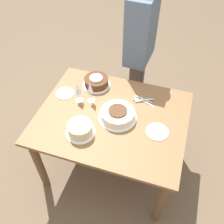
{
  "coord_description": "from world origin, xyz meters",
  "views": [
    {
      "loc": [
        -0.43,
        1.32,
        2.27
      ],
      "look_at": [
        0.0,
        0.0,
        0.77
      ],
      "focal_mm": 40.0,
      "sensor_mm": 36.0,
      "label": 1
    }
  ],
  "objects_px": {
    "cake_front_chocolate": "(96,82)",
    "person_cutting": "(140,41)",
    "wine_glass_far": "(78,90)",
    "cake_center_white": "(118,114)",
    "cake_back_decorated": "(80,129)",
    "wine_glass_near": "(90,89)"
  },
  "relations": [
    {
      "from": "cake_front_chocolate",
      "to": "wine_glass_far",
      "type": "distance_m",
      "value": 0.27
    },
    {
      "from": "cake_front_chocolate",
      "to": "wine_glass_far",
      "type": "bearing_deg",
      "value": 73.86
    },
    {
      "from": "wine_glass_far",
      "to": "cake_back_decorated",
      "type": "bearing_deg",
      "value": 114.65
    },
    {
      "from": "cake_center_white",
      "to": "wine_glass_near",
      "type": "height_order",
      "value": "wine_glass_near"
    },
    {
      "from": "cake_center_white",
      "to": "cake_back_decorated",
      "type": "distance_m",
      "value": 0.34
    },
    {
      "from": "person_cutting",
      "to": "cake_back_decorated",
      "type": "bearing_deg",
      "value": -7.92
    },
    {
      "from": "cake_center_white",
      "to": "person_cutting",
      "type": "xyz_separation_m",
      "value": [
        0.02,
        -0.79,
        0.21
      ]
    },
    {
      "from": "cake_back_decorated",
      "to": "cake_center_white",
      "type": "bearing_deg",
      "value": -133.07
    },
    {
      "from": "cake_back_decorated",
      "to": "wine_glass_far",
      "type": "xyz_separation_m",
      "value": [
        0.15,
        -0.33,
        0.08
      ]
    },
    {
      "from": "cake_center_white",
      "to": "cake_back_decorated",
      "type": "relative_size",
      "value": 1.37
    },
    {
      "from": "cake_back_decorated",
      "to": "person_cutting",
      "type": "height_order",
      "value": "person_cutting"
    },
    {
      "from": "person_cutting",
      "to": "cake_front_chocolate",
      "type": "bearing_deg",
      "value": -28.42
    },
    {
      "from": "cake_front_chocolate",
      "to": "person_cutting",
      "type": "xyz_separation_m",
      "value": [
        -0.29,
        -0.47,
        0.21
      ]
    },
    {
      "from": "cake_back_decorated",
      "to": "wine_glass_near",
      "type": "bearing_deg",
      "value": -82.16
    },
    {
      "from": "wine_glass_near",
      "to": "wine_glass_far",
      "type": "height_order",
      "value": "wine_glass_near"
    },
    {
      "from": "wine_glass_far",
      "to": "cake_center_white",
      "type": "bearing_deg",
      "value": 167.64
    },
    {
      "from": "cake_center_white",
      "to": "cake_back_decorated",
      "type": "xyz_separation_m",
      "value": [
        0.23,
        0.25,
        0.01
      ]
    },
    {
      "from": "cake_center_white",
      "to": "cake_back_decorated",
      "type": "bearing_deg",
      "value": 46.93
    },
    {
      "from": "cake_front_chocolate",
      "to": "wine_glass_near",
      "type": "height_order",
      "value": "wine_glass_near"
    },
    {
      "from": "cake_center_white",
      "to": "wine_glass_near",
      "type": "xyz_separation_m",
      "value": [
        0.28,
        -0.11,
        0.11
      ]
    },
    {
      "from": "cake_center_white",
      "to": "person_cutting",
      "type": "height_order",
      "value": "person_cutting"
    },
    {
      "from": "cake_front_chocolate",
      "to": "cake_back_decorated",
      "type": "bearing_deg",
      "value": 97.92
    }
  ]
}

